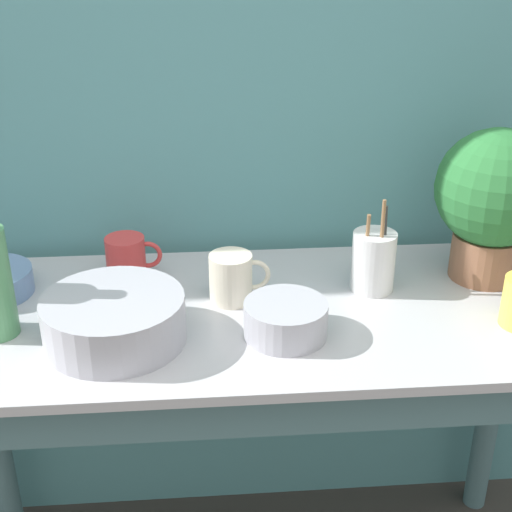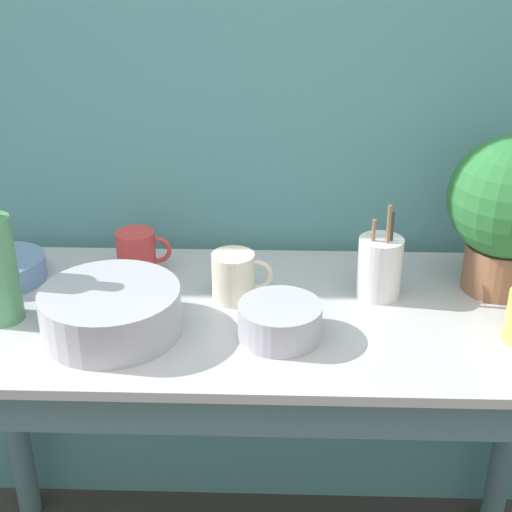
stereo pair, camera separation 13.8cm
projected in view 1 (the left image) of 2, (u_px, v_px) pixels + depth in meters
The scene contains 8 objects.
wall_back at pixel (244, 72), 1.56m from camera, with size 6.00×0.05×2.40m.
counter_table at pixel (257, 384), 1.48m from camera, with size 1.38×0.56×0.79m.
potted_plant at pixel (494, 197), 1.49m from camera, with size 0.25×0.25×0.33m.
bowl_wash_large at pixel (114, 319), 1.31m from camera, with size 0.26×0.26×0.09m.
mug_cream at pixel (232, 278), 1.45m from camera, with size 0.13×0.09×0.10m.
mug_red at pixel (127, 257), 1.55m from camera, with size 0.12×0.09×0.09m.
bowl_small_steel at pixel (286, 319), 1.33m from camera, with size 0.16×0.16×0.07m.
utensil_cup at pixel (373, 261), 1.49m from camera, with size 0.09×0.09×0.21m.
Camera 1 is at (-0.10, -0.96, 1.51)m, focal length 50.00 mm.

